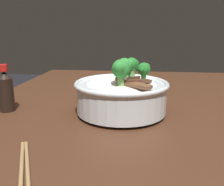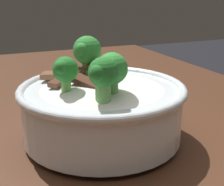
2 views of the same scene
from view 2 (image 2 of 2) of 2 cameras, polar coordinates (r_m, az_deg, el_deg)
name	(u,v)px [view 2 (image 2 of 2)]	position (r m, az deg, el deg)	size (l,w,h in m)	color
rice_bowl	(102,103)	(0.48, -1.83, -1.82)	(0.25, 0.25, 0.15)	silver
chopsticks_pair	(106,80)	(0.81, -0.99, 2.38)	(0.19, 0.11, 0.01)	#9E7A4C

